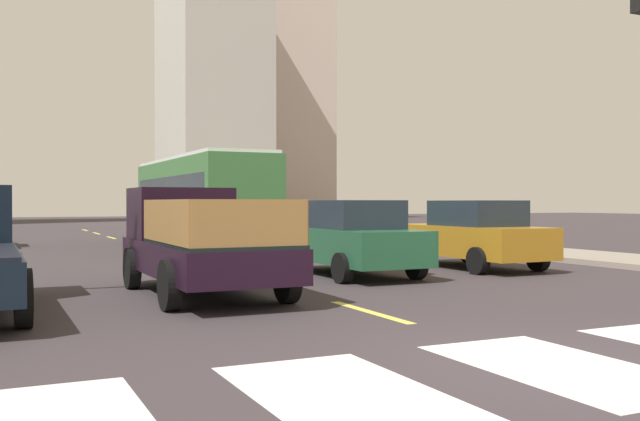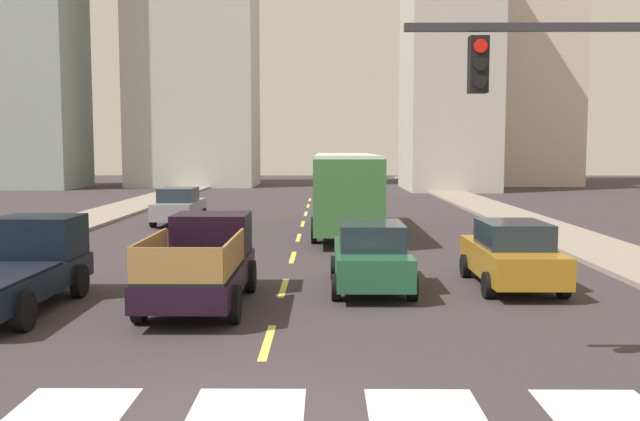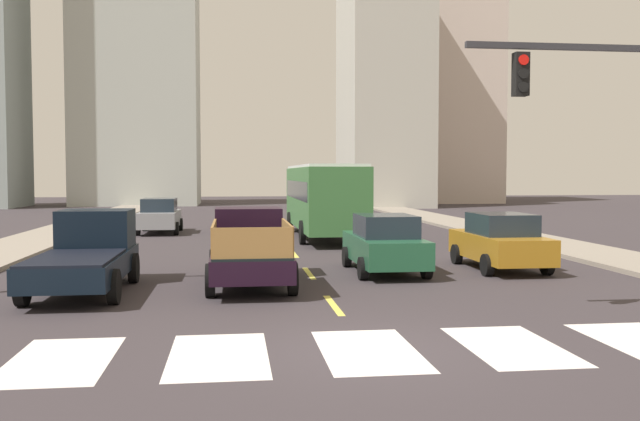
# 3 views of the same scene
# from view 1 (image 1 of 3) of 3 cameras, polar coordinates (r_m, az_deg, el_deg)

# --- Properties ---
(ground_plane) EXTENTS (160.00, 160.00, 0.00)m
(ground_plane) POSITION_cam_1_polar(r_m,az_deg,el_deg) (7.78, 18.82, -11.82)
(ground_plane) COLOR #373033
(sidewalk_right) EXTENTS (3.03, 110.00, 0.15)m
(sidewalk_right) POSITION_cam_1_polar(r_m,az_deg,el_deg) (28.37, 8.94, -2.57)
(sidewalk_right) COLOR gray
(sidewalk_right) RESTS_ON ground
(crosswalk_stripe_2) EXTENTS (1.58, 2.91, 0.01)m
(crosswalk_stripe_2) POSITION_cam_1_polar(r_m,az_deg,el_deg) (6.37, 2.19, -14.56)
(crosswalk_stripe_2) COLOR silver
(crosswalk_stripe_2) RESTS_ON ground
(crosswalk_stripe_3) EXTENTS (1.58, 2.91, 0.01)m
(crosswalk_stripe_3) POSITION_cam_1_polar(r_m,az_deg,el_deg) (7.78, 18.82, -11.79)
(crosswalk_stripe_3) COLOR silver
(crosswalk_stripe_3) RESTS_ON ground
(lane_dash_0) EXTENTS (0.16, 2.40, 0.01)m
(lane_dash_0) POSITION_cam_1_polar(r_m,az_deg,el_deg) (10.96, 4.00, -8.11)
(lane_dash_0) COLOR #DFD14F
(lane_dash_0) RESTS_ON ground
(lane_dash_1) EXTENTS (0.16, 2.40, 0.01)m
(lane_dash_1) POSITION_cam_1_polar(r_m,az_deg,el_deg) (15.48, -5.09, -5.54)
(lane_dash_1) COLOR #DFD14F
(lane_dash_1) RESTS_ON ground
(lane_dash_2) EXTENTS (0.16, 2.40, 0.01)m
(lane_dash_2) POSITION_cam_1_polar(r_m,az_deg,el_deg) (20.23, -9.96, -4.08)
(lane_dash_2) COLOR #DFD14F
(lane_dash_2) RESTS_ON ground
(lane_dash_3) EXTENTS (0.16, 2.40, 0.01)m
(lane_dash_3) POSITION_cam_1_polar(r_m,az_deg,el_deg) (25.08, -12.96, -3.17)
(lane_dash_3) COLOR #DFD14F
(lane_dash_3) RESTS_ON ground
(lane_dash_4) EXTENTS (0.16, 2.40, 0.01)m
(lane_dash_4) POSITION_cam_1_polar(r_m,az_deg,el_deg) (29.98, -14.97, -2.55)
(lane_dash_4) COLOR #DFD14F
(lane_dash_4) RESTS_ON ground
(lane_dash_5) EXTENTS (0.16, 2.40, 0.01)m
(lane_dash_5) POSITION_cam_1_polar(r_m,az_deg,el_deg) (34.90, -16.42, -2.10)
(lane_dash_5) COLOR #DFD14F
(lane_dash_5) RESTS_ON ground
(lane_dash_6) EXTENTS (0.16, 2.40, 0.01)m
(lane_dash_6) POSITION_cam_1_polar(r_m,az_deg,el_deg) (39.85, -17.51, -1.76)
(lane_dash_6) COLOR #DFD14F
(lane_dash_6) RESTS_ON ground
(lane_dash_7) EXTENTS (0.16, 2.40, 0.01)m
(lane_dash_7) POSITION_cam_1_polar(r_m,az_deg,el_deg) (44.81, -18.36, -1.50)
(lane_dash_7) COLOR #DFD14F
(lane_dash_7) RESTS_ON ground
(pickup_stakebed) EXTENTS (2.18, 5.20, 1.96)m
(pickup_stakebed) POSITION_cam_1_polar(r_m,az_deg,el_deg) (13.32, -9.86, -2.52)
(pickup_stakebed) COLOR black
(pickup_stakebed) RESTS_ON ground
(city_bus) EXTENTS (2.72, 10.80, 3.32)m
(city_bus) POSITION_cam_1_polar(r_m,az_deg,el_deg) (26.81, -9.62, 1.26)
(city_bus) COLOR #396E39
(city_bus) RESTS_ON ground
(sedan_near_left) EXTENTS (2.02, 4.40, 1.72)m
(sedan_near_left) POSITION_cam_1_polar(r_m,az_deg,el_deg) (18.39, 12.26, -1.89)
(sedan_near_left) COLOR #A56F1A
(sedan_near_left) RESTS_ON ground
(sedan_mid) EXTENTS (2.02, 4.40, 1.72)m
(sedan_mid) POSITION_cam_1_polar(r_m,az_deg,el_deg) (16.20, 2.52, -2.22)
(sedan_mid) COLOR #205537
(sedan_mid) RESTS_ON ground
(tower_tall_centre) EXTENTS (7.45, 11.67, 23.56)m
(tower_tall_centre) POSITION_cam_1_polar(r_m,az_deg,el_deg) (71.34, -3.48, 8.82)
(tower_tall_centre) COLOR beige
(tower_tall_centre) RESTS_ON ground
(block_low_left) EXTENTS (7.12, 10.56, 22.02)m
(block_low_left) POSITION_cam_1_polar(r_m,az_deg,el_deg) (59.53, -8.67, 9.69)
(block_low_left) COLOR #B5B2A7
(block_low_left) RESTS_ON ground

